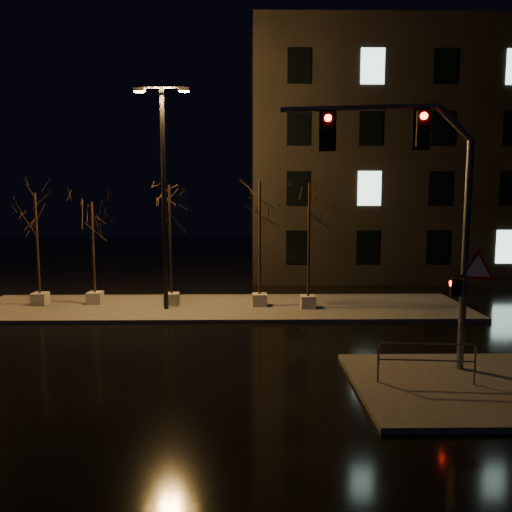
{
  "coord_description": "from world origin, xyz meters",
  "views": [
    {
      "loc": [
        1.17,
        -16.04,
        5.05
      ],
      "look_at": [
        1.49,
        2.77,
        2.8
      ],
      "focal_mm": 35.0,
      "sensor_mm": 36.0,
      "label": 1
    }
  ],
  "objects": [
    {
      "name": "ground",
      "position": [
        0.0,
        0.0,
        0.0
      ],
      "size": [
        90.0,
        90.0,
        0.0
      ],
      "primitive_type": "plane",
      "color": "black",
      "rests_on": "ground"
    },
    {
      "name": "median",
      "position": [
        0.0,
        6.0,
        0.07
      ],
      "size": [
        22.0,
        5.0,
        0.15
      ],
      "primitive_type": "cube",
      "color": "#46433F",
      "rests_on": "ground"
    },
    {
      "name": "sidewalk_corner",
      "position": [
        7.5,
        -3.5,
        0.07
      ],
      "size": [
        7.0,
        5.0,
        0.15
      ],
      "primitive_type": "cube",
      "color": "#46433F",
      "rests_on": "ground"
    },
    {
      "name": "building",
      "position": [
        14.0,
        18.0,
        7.5
      ],
      "size": [
        25.0,
        12.0,
        15.0
      ],
      "primitive_type": "cube",
      "color": "black",
      "rests_on": "ground"
    },
    {
      "name": "tree_0",
      "position": [
        -8.28,
        6.41,
        4.09
      ],
      "size": [
        1.8,
        1.8,
        5.2
      ],
      "color": "#A6A39A",
      "rests_on": "median"
    },
    {
      "name": "tree_1",
      "position": [
        -5.84,
        6.56,
        3.78
      ],
      "size": [
        1.8,
        1.8,
        4.78
      ],
      "color": "#A6A39A",
      "rests_on": "median"
    },
    {
      "name": "tree_2",
      "position": [
        -2.29,
        6.24,
        4.37
      ],
      "size": [
        1.8,
        1.8,
        5.56
      ],
      "color": "#A6A39A",
      "rests_on": "median"
    },
    {
      "name": "tree_3",
      "position": [
        1.71,
        6.01,
        4.49
      ],
      "size": [
        1.8,
        1.8,
        5.72
      ],
      "color": "#A6A39A",
      "rests_on": "median"
    },
    {
      "name": "tree_4",
      "position": [
        3.84,
        5.56,
        4.42
      ],
      "size": [
        1.8,
        1.8,
        5.63
      ],
      "color": "#A6A39A",
      "rests_on": "median"
    },
    {
      "name": "traffic_signal_mast",
      "position": [
        6.06,
        -2.16,
        5.02
      ],
      "size": [
        6.01,
        1.02,
        7.41
      ],
      "rotation": [
        0.0,
        0.0,
        -0.14
      ],
      "color": "slate",
      "rests_on": "sidewalk_corner"
    },
    {
      "name": "streetlight_main",
      "position": [
        -2.41,
        5.5,
        5.62
      ],
      "size": [
        2.37,
        0.38,
        9.48
      ],
      "rotation": [
        0.0,
        0.0,
        -0.05
      ],
      "color": "black",
      "rests_on": "median"
    },
    {
      "name": "guard_rail_a",
      "position": [
        5.86,
        -3.45,
        0.87
      ],
      "size": [
        2.53,
        0.29,
        1.1
      ],
      "rotation": [
        0.0,
        0.0,
        -0.09
      ],
      "color": "slate",
      "rests_on": "sidewalk_corner"
    }
  ]
}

